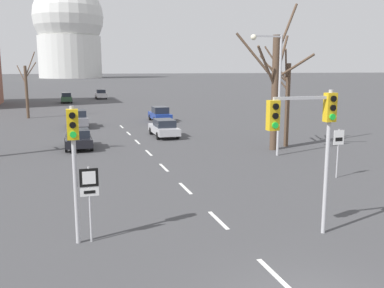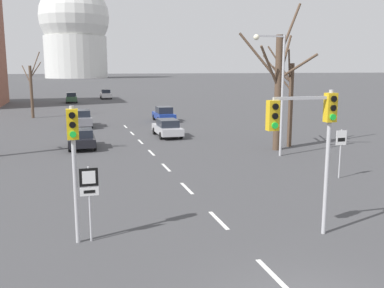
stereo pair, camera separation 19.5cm
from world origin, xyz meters
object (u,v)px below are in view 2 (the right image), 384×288
Objects in this scene: route_sign_post at (89,191)px; sedan_mid_centre at (106,94)px; street_lamp_right at (277,82)px; sedan_near_left at (164,114)px; sedan_near_right at (167,128)px; traffic_signal_near_right at (310,127)px; sedan_distant_centre at (81,118)px; sedan_far_left at (81,138)px; speed_limit_sign at (341,145)px; traffic_signal_near_left at (74,148)px; sedan_far_right at (71,97)px.

route_sign_post is 66.61m from sedan_mid_centre.
street_lamp_right is 1.86× the size of sedan_near_left.
street_lamp_right is 1.71× the size of sedan_near_right.
traffic_signal_near_right is 1.10× the size of sedan_distant_centre.
traffic_signal_near_right is 1.96× the size of route_sign_post.
sedan_far_left is at bearing -153.98° from sedan_near_right.
speed_limit_sign is 0.57× the size of sedan_near_right.
speed_limit_sign is at bearing -84.03° from street_lamp_right.
sedan_mid_centre is 1.01× the size of sedan_distant_centre.
sedan_mid_centre is (-6.69, 61.51, -0.86)m from speed_limit_sign.
street_lamp_right reaches higher than traffic_signal_near_right.
street_lamp_right is at bearing 67.46° from traffic_signal_near_right.
traffic_signal_near_right is 13.50m from street_lamp_right.
sedan_near_right is 1.00× the size of sedan_distant_centre.
speed_limit_sign reaches higher than sedan_near_left.
sedan_far_left is (-12.59, 12.34, -1.01)m from speed_limit_sign.
sedan_near_right is (7.72, 20.57, -2.42)m from traffic_signal_near_left.
traffic_signal_near_right reaches higher than sedan_near_right.
street_lamp_right is (12.21, 10.86, 3.03)m from route_sign_post.
traffic_signal_near_left is 22.11m from sedan_near_right.
traffic_signal_near_right is 1.10× the size of sedan_near_right.
sedan_far_left is (-11.96, 6.29, -4.04)m from street_lamp_right.
route_sign_post reaches higher than sedan_distant_centre.
sedan_far_right is at bearing 91.18° from sedan_distant_centre.
route_sign_post is 0.61× the size of sedan_near_left.
sedan_near_left is at bearing 97.94° from speed_limit_sign.
traffic_signal_near_right is 67.96m from sedan_mid_centre.
street_lamp_right reaches higher than sedan_distant_centre.
route_sign_post is at bearing -91.25° from sedan_distant_centre.
sedan_near_right is at bearing 69.42° from traffic_signal_near_left.
sedan_near_right is (0.25, 22.16, -3.03)m from traffic_signal_near_right.
route_sign_post is 0.56× the size of sedan_distant_centre.
sedan_distant_centre is at bearing 123.28° from street_lamp_right.
route_sign_post is 0.33× the size of street_lamp_right.
traffic_signal_near_left reaches higher than sedan_near_right.
sedan_near_left is at bearing 56.47° from sedan_far_left.
traffic_signal_near_right is 1.28× the size of sedan_far_left.
sedan_near_left is (-3.61, 25.89, -0.95)m from speed_limit_sign.
sedan_far_left is (-8.98, -13.55, -0.07)m from sedan_near_left.
traffic_signal_near_left is 0.59× the size of street_lamp_right.
traffic_signal_near_right is at bearing -12.57° from route_sign_post.
sedan_distant_centre reaches higher than sedan_near_left.
sedan_near_right is at bearing 109.36° from speed_limit_sign.
sedan_mid_centre reaches higher than sedan_distant_centre.
speed_limit_sign is at bearing -82.06° from sedan_near_left.
traffic_signal_near_left is at bearing -90.41° from sedan_far_right.
sedan_far_left is 41.79m from sedan_far_right.
sedan_distant_centre is at bearing -88.82° from sedan_far_right.
sedan_distant_centre is at bearing -98.32° from sedan_mid_centre.
traffic_signal_near_right is 1.13× the size of sedan_far_right.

